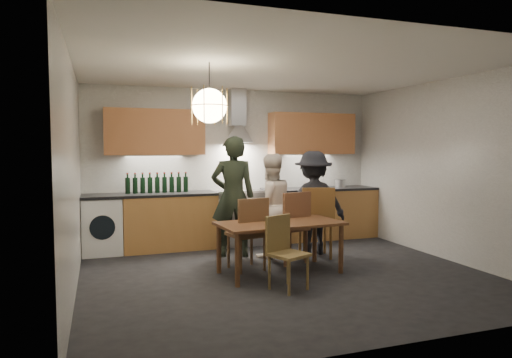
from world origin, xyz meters
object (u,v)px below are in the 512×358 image
object	(u,v)px
person_mid	(270,205)
mixing_bowl	(310,187)
dining_table	(280,228)
person_left	(233,197)
person_right	(313,203)
chair_back_left	(250,229)
chair_front	(284,247)
stock_pot	(340,183)
wine_bottles	(157,183)

from	to	relation	value
person_mid	mixing_bowl	bearing A→B (deg)	-145.54
dining_table	person_left	distance (m)	1.16
dining_table	person_mid	bearing A→B (deg)	72.27
person_left	person_mid	bearing A→B (deg)	170.73
person_right	mixing_bowl	size ratio (longest dim) A/B	5.94
chair_back_left	person_right	world-z (taller)	person_right
person_left	mixing_bowl	distance (m)	1.79
chair_front	stock_pot	distance (m)	3.37
person_mid	stock_pot	size ratio (longest dim) A/B	8.18
person_mid	mixing_bowl	xyz separation A→B (m)	(1.11, 0.96, 0.17)
dining_table	wine_bottles	xyz separation A→B (m)	(-1.31, 1.95, 0.47)
person_right	stock_pot	distance (m)	1.55
person_left	mixing_bowl	world-z (taller)	person_left
dining_table	person_left	bearing A→B (deg)	101.12
mixing_bowl	chair_front	bearing A→B (deg)	-121.58
wine_bottles	stock_pot	bearing A→B (deg)	-0.24
mixing_bowl	wine_bottles	xyz separation A→B (m)	(-2.62, 0.10, 0.13)
person_right	wine_bottles	distance (m)	2.47
chair_back_left	person_left	size ratio (longest dim) A/B	0.54
dining_table	chair_back_left	bearing A→B (deg)	140.11
chair_back_left	person_mid	xyz separation A→B (m)	(0.53, 0.65, 0.21)
person_left	person_right	bearing A→B (deg)	-179.83
person_mid	person_right	xyz separation A→B (m)	(0.68, -0.05, 0.02)
person_left	person_mid	xyz separation A→B (m)	(0.51, -0.19, -0.13)
dining_table	mixing_bowl	world-z (taller)	mixing_bowl
person_right	stock_pot	xyz separation A→B (m)	(1.08, 1.10, 0.18)
dining_table	mixing_bowl	bearing A→B (deg)	49.75
wine_bottles	person_left	bearing A→B (deg)	-41.09
stock_pot	wine_bottles	world-z (taller)	wine_bottles
person_right	person_left	bearing A→B (deg)	-1.74
chair_back_left	person_left	world-z (taller)	person_left
dining_table	person_left	world-z (taller)	person_left
dining_table	stock_pot	distance (m)	2.78
chair_front	person_left	world-z (taller)	person_left
person_left	wine_bottles	xyz separation A→B (m)	(-1.00, 0.87, 0.17)
wine_bottles	mixing_bowl	bearing A→B (deg)	-2.19
person_mid	person_right	size ratio (longest dim) A/B	0.98
person_left	person_mid	distance (m)	0.56
chair_back_left	person_mid	bearing A→B (deg)	-139.69
chair_back_left	mixing_bowl	xyz separation A→B (m)	(1.64, 1.62, 0.38)
chair_back_left	stock_pot	world-z (taller)	stock_pot
person_mid	person_right	world-z (taller)	person_right
chair_back_left	person_right	size ratio (longest dim) A/B	0.62
person_right	wine_bottles	xyz separation A→B (m)	(-2.19, 1.11, 0.28)
wine_bottles	dining_table	bearing A→B (deg)	-56.11
dining_table	person_right	size ratio (longest dim) A/B	1.05
person_mid	chair_back_left	bearing A→B (deg)	44.11
person_left	dining_table	bearing A→B (deg)	117.57
chair_front	person_mid	size ratio (longest dim) A/B	0.55
person_left	chair_front	bearing A→B (deg)	105.35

